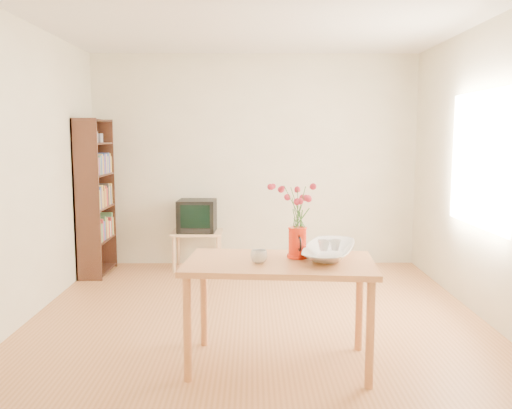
{
  "coord_description": "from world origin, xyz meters",
  "views": [
    {
      "loc": [
        -0.03,
        -4.48,
        1.61
      ],
      "look_at": [
        0.0,
        0.3,
        1.0
      ],
      "focal_mm": 38.0,
      "sensor_mm": 36.0,
      "label": 1
    }
  ],
  "objects_px": {
    "bowl": "(330,224)",
    "pitcher": "(297,244)",
    "mug": "(259,256)",
    "television": "(197,215)",
    "table": "(279,274)"
  },
  "relations": [
    {
      "from": "bowl",
      "to": "pitcher",
      "type": "bearing_deg",
      "value": -172.22
    },
    {
      "from": "mug",
      "to": "television",
      "type": "relative_size",
      "value": 0.25
    },
    {
      "from": "pitcher",
      "to": "mug",
      "type": "relative_size",
      "value": 1.95
    },
    {
      "from": "pitcher",
      "to": "bowl",
      "type": "height_order",
      "value": "bowl"
    },
    {
      "from": "television",
      "to": "pitcher",
      "type": "bearing_deg",
      "value": -67.75
    },
    {
      "from": "table",
      "to": "bowl",
      "type": "distance_m",
      "value": 0.5
    },
    {
      "from": "bowl",
      "to": "television",
      "type": "height_order",
      "value": "bowl"
    },
    {
      "from": "table",
      "to": "television",
      "type": "distance_m",
      "value": 2.93
    },
    {
      "from": "bowl",
      "to": "television",
      "type": "relative_size",
      "value": 1.1
    },
    {
      "from": "table",
      "to": "mug",
      "type": "distance_m",
      "value": 0.21
    },
    {
      "from": "table",
      "to": "bowl",
      "type": "relative_size",
      "value": 2.7
    },
    {
      "from": "bowl",
      "to": "mug",
      "type": "bearing_deg",
      "value": -159.44
    },
    {
      "from": "television",
      "to": "bowl",
      "type": "bearing_deg",
      "value": -63.29
    },
    {
      "from": "pitcher",
      "to": "television",
      "type": "distance_m",
      "value": 2.89
    },
    {
      "from": "table",
      "to": "bowl",
      "type": "height_order",
      "value": "bowl"
    }
  ]
}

